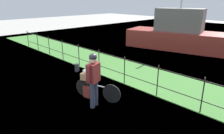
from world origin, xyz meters
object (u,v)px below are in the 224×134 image
at_px(terrier_dog, 87,71).
at_px(wooden_crate, 87,76).
at_px(backpack_on_paving, 88,91).
at_px(mooring_bollard, 77,67).
at_px(bicycle_main, 97,90).
at_px(cyclist_person, 93,76).
at_px(moored_boat_near, 178,35).

bearing_deg(terrier_dog, wooden_crate, -160.56).
distance_m(backpack_on_paving, mooring_bollard, 2.69).
distance_m(bicycle_main, wooden_crate, 0.55).
height_order(backpack_on_paving, mooring_bollard, backpack_on_paving).
bearing_deg(cyclist_person, moored_boat_near, 103.78).
relative_size(cyclist_person, moored_boat_near, 0.25).
xyz_separation_m(bicycle_main, cyclist_person, (0.31, -0.37, 0.67)).
height_order(bicycle_main, moored_boat_near, moored_boat_near).
height_order(terrier_dog, moored_boat_near, moored_boat_near).
relative_size(wooden_crate, cyclist_person, 0.20).
distance_m(cyclist_person, mooring_bollard, 3.48).
height_order(bicycle_main, cyclist_person, cyclist_person).
distance_m(terrier_dog, mooring_bollard, 2.79).
bearing_deg(bicycle_main, mooring_bollard, 158.14).
relative_size(mooring_bollard, moored_boat_near, 0.05).
relative_size(wooden_crate, mooring_bollard, 0.95).
xyz_separation_m(terrier_dog, moored_boat_near, (-1.52, 8.56, 0.02)).
xyz_separation_m(terrier_dog, mooring_bollard, (-2.40, 1.22, -0.74)).
height_order(bicycle_main, mooring_bollard, bicycle_main).
distance_m(terrier_dog, backpack_on_paving, 0.72).
bearing_deg(cyclist_person, backpack_on_paving, 159.13).
height_order(terrier_dog, mooring_bollard, terrier_dog).
bearing_deg(mooring_bollard, cyclist_person, -25.68).
height_order(wooden_crate, cyclist_person, cyclist_person).
relative_size(backpack_on_paving, moored_boat_near, 0.06).
height_order(wooden_crate, terrier_dog, terrier_dog).
distance_m(wooden_crate, cyclist_person, 0.76).
bearing_deg(backpack_on_paving, mooring_bollard, -34.59).
bearing_deg(bicycle_main, backpack_on_paving, -159.99).
distance_m(cyclist_person, moored_boat_near, 9.07).
relative_size(wooden_crate, moored_boat_near, 0.05).
xyz_separation_m(cyclist_person, mooring_bollard, (-3.05, 1.47, -0.82)).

